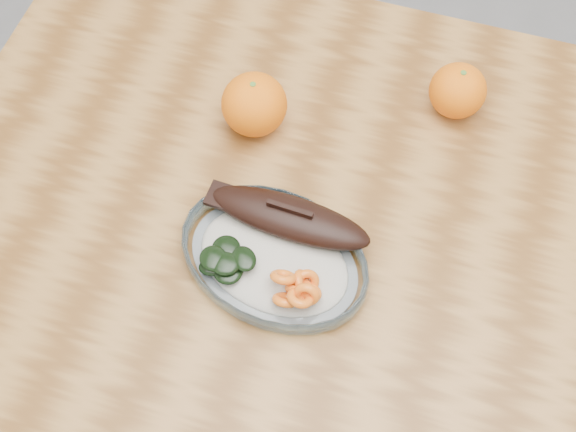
{
  "coord_description": "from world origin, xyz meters",
  "views": [
    {
      "loc": [
        0.03,
        -0.44,
        1.59
      ],
      "look_at": [
        -0.1,
        -0.02,
        0.77
      ],
      "focal_mm": 45.0,
      "sensor_mm": 36.0,
      "label": 1
    }
  ],
  "objects_px": {
    "plated_meal": "(275,255)",
    "orange_right": "(458,91)",
    "dining_table": "(360,263)",
    "orange_left": "(254,105)"
  },
  "relations": [
    {
      "from": "plated_meal",
      "to": "orange_right",
      "type": "relative_size",
      "value": 6.66
    },
    {
      "from": "dining_table",
      "to": "plated_meal",
      "type": "distance_m",
      "value": 0.17
    },
    {
      "from": "orange_right",
      "to": "plated_meal",
      "type": "bearing_deg",
      "value": -119.19
    },
    {
      "from": "dining_table",
      "to": "orange_left",
      "type": "relative_size",
      "value": 13.28
    },
    {
      "from": "plated_meal",
      "to": "orange_right",
      "type": "xyz_separation_m",
      "value": [
        0.17,
        0.3,
        0.02
      ]
    },
    {
      "from": "plated_meal",
      "to": "orange_left",
      "type": "bearing_deg",
      "value": 126.27
    },
    {
      "from": "plated_meal",
      "to": "dining_table",
      "type": "bearing_deg",
      "value": 48.67
    },
    {
      "from": "orange_left",
      "to": "dining_table",
      "type": "bearing_deg",
      "value": -31.93
    },
    {
      "from": "orange_left",
      "to": "orange_right",
      "type": "bearing_deg",
      "value": 22.64
    },
    {
      "from": "plated_meal",
      "to": "orange_left",
      "type": "height_order",
      "value": "orange_left"
    }
  ]
}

